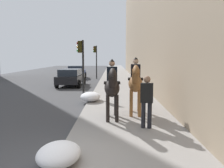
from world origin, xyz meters
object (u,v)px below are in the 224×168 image
(car_near_lane, at_px, (71,77))
(traffic_light_near_curb, at_px, (82,59))
(traffic_light_far_curb, at_px, (96,57))
(mounted_horse_near, at_px, (112,87))
(pedestrian_greeting, at_px, (147,98))
(mounted_horse_far, at_px, (135,83))
(car_far_lane, at_px, (76,72))

(car_near_lane, xyz_separation_m, traffic_light_near_curb, (-5.18, -1.61, 1.55))
(traffic_light_near_curb, relative_size, traffic_light_far_curb, 0.93)
(mounted_horse_near, relative_size, pedestrian_greeting, 1.31)
(mounted_horse_far, height_order, car_far_lane, mounted_horse_far)
(pedestrian_greeting, bearing_deg, traffic_light_near_curb, 33.89)
(mounted_horse_far, xyz_separation_m, traffic_light_near_curb, (4.87, 2.79, 0.91))
(traffic_light_near_curb, bearing_deg, mounted_horse_far, -150.16)
(mounted_horse_far, bearing_deg, traffic_light_far_curb, -165.38)
(mounted_horse_near, distance_m, traffic_light_far_curb, 17.49)
(pedestrian_greeting, relative_size, car_far_lane, 0.43)
(car_far_lane, bearing_deg, mounted_horse_far, 14.47)
(pedestrian_greeting, bearing_deg, car_far_lane, 25.44)
(traffic_light_far_curb, bearing_deg, car_far_lane, 80.75)
(traffic_light_near_curb, bearing_deg, car_far_lane, 10.56)
(car_near_lane, height_order, car_far_lane, same)
(car_far_lane, height_order, traffic_light_near_curb, traffic_light_near_curb)
(mounted_horse_near, xyz_separation_m, pedestrian_greeting, (-1.08, -1.12, -0.24))
(car_far_lane, height_order, traffic_light_far_curb, traffic_light_far_curb)
(mounted_horse_far, bearing_deg, traffic_light_near_curb, -145.14)
(mounted_horse_far, bearing_deg, car_near_lane, -151.33)
(traffic_light_near_curb, bearing_deg, mounted_horse_near, -161.64)
(mounted_horse_near, distance_m, traffic_light_near_curb, 5.99)
(car_far_lane, bearing_deg, traffic_light_near_curb, 8.46)
(mounted_horse_near, bearing_deg, mounted_horse_far, 126.97)
(pedestrian_greeting, distance_m, car_far_lane, 19.51)
(car_near_lane, relative_size, traffic_light_near_curb, 1.19)
(pedestrian_greeting, bearing_deg, car_near_lane, 31.00)
(car_near_lane, bearing_deg, mounted_horse_far, -154.52)
(mounted_horse_near, distance_m, mounted_horse_far, 1.19)
(car_near_lane, bearing_deg, pedestrian_greeting, -157.03)
(mounted_horse_near, xyz_separation_m, traffic_light_far_curb, (17.35, 1.88, 1.13))
(pedestrian_greeting, distance_m, traffic_light_far_curb, 18.72)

